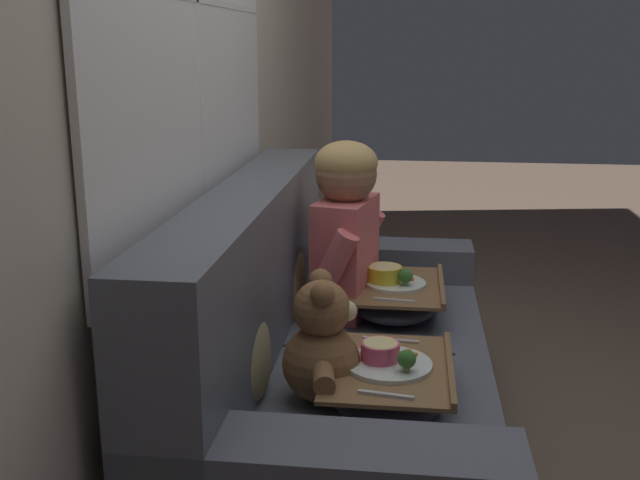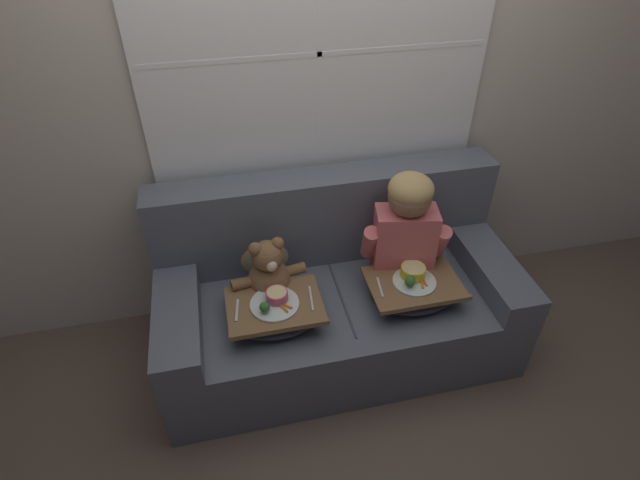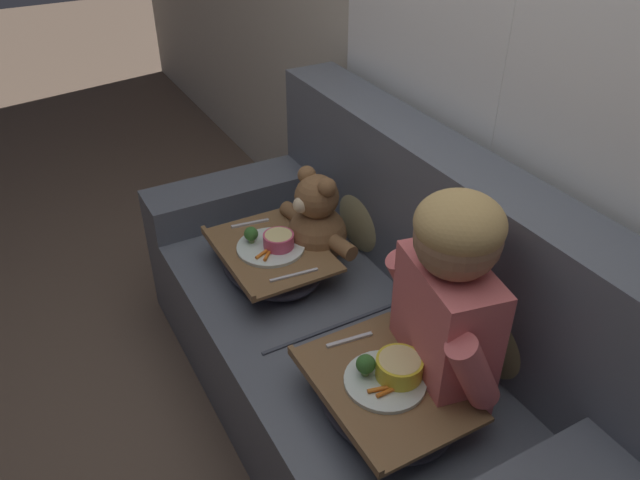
{
  "view_description": "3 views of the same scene",
  "coord_description": "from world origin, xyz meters",
  "px_view_note": "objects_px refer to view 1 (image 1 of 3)",
  "views": [
    {
      "loc": [
        -2.28,
        -0.18,
        1.41
      ],
      "look_at": [
        0.13,
        0.12,
        0.77
      ],
      "focal_mm": 42.0,
      "sensor_mm": 36.0,
      "label": 1
    },
    {
      "loc": [
        -0.53,
        -1.86,
        2.3
      ],
      "look_at": [
        -0.07,
        0.14,
        0.69
      ],
      "focal_mm": 28.0,
      "sensor_mm": 36.0,
      "label": 2
    },
    {
      "loc": [
        1.31,
        -0.86,
        1.81
      ],
      "look_at": [
        -0.14,
        -0.06,
        0.69
      ],
      "focal_mm": 35.0,
      "sensor_mm": 36.0,
      "label": 3
    }
  ],
  "objects_px": {
    "throw_pillow_behind_teddy": "(247,341)",
    "throw_pillow_behind_child": "(289,267)",
    "lap_tray_child": "(395,297)",
    "teddy_bear": "(323,348)",
    "lap_tray_teddy": "(388,382)",
    "couch": "(329,376)",
    "child_figure": "(346,220)"
  },
  "relations": [
    {
      "from": "throw_pillow_behind_teddy",
      "to": "lap_tray_child",
      "type": "height_order",
      "value": "throw_pillow_behind_teddy"
    },
    {
      "from": "throw_pillow_behind_teddy",
      "to": "lap_tray_child",
      "type": "relative_size",
      "value": 0.74
    },
    {
      "from": "teddy_bear",
      "to": "lap_tray_teddy",
      "type": "bearing_deg",
      "value": -90.19
    },
    {
      "from": "couch",
      "to": "lap_tray_teddy",
      "type": "relative_size",
      "value": 4.03
    },
    {
      "from": "child_figure",
      "to": "teddy_bear",
      "type": "bearing_deg",
      "value": -179.69
    },
    {
      "from": "throw_pillow_behind_child",
      "to": "teddy_bear",
      "type": "relative_size",
      "value": 0.91
    },
    {
      "from": "couch",
      "to": "lap_tray_child",
      "type": "distance_m",
      "value": 0.45
    },
    {
      "from": "throw_pillow_behind_teddy",
      "to": "lap_tray_child",
      "type": "bearing_deg",
      "value": -28.63
    },
    {
      "from": "couch",
      "to": "lap_tray_child",
      "type": "bearing_deg",
      "value": -29.42
    },
    {
      "from": "throw_pillow_behind_teddy",
      "to": "throw_pillow_behind_child",
      "type": "bearing_deg",
      "value": 0.0
    },
    {
      "from": "lap_tray_child",
      "to": "lap_tray_teddy",
      "type": "relative_size",
      "value": 1.01
    },
    {
      "from": "teddy_bear",
      "to": "lap_tray_child",
      "type": "height_order",
      "value": "teddy_bear"
    },
    {
      "from": "throw_pillow_behind_teddy",
      "to": "lap_tray_child",
      "type": "distance_m",
      "value": 0.83
    },
    {
      "from": "throw_pillow_behind_child",
      "to": "lap_tray_teddy",
      "type": "distance_m",
      "value": 0.83
    },
    {
      "from": "child_figure",
      "to": "lap_tray_teddy",
      "type": "height_order",
      "value": "child_figure"
    },
    {
      "from": "couch",
      "to": "teddy_bear",
      "type": "bearing_deg",
      "value": -176.26
    },
    {
      "from": "lap_tray_child",
      "to": "lap_tray_teddy",
      "type": "bearing_deg",
      "value": -179.89
    },
    {
      "from": "couch",
      "to": "child_figure",
      "type": "height_order",
      "value": "child_figure"
    },
    {
      "from": "teddy_bear",
      "to": "throw_pillow_behind_child",
      "type": "bearing_deg",
      "value": 16.53
    },
    {
      "from": "couch",
      "to": "throw_pillow_behind_child",
      "type": "bearing_deg",
      "value": 27.82
    },
    {
      "from": "couch",
      "to": "lap_tray_child",
      "type": "relative_size",
      "value": 3.98
    },
    {
      "from": "couch",
      "to": "teddy_bear",
      "type": "distance_m",
      "value": 0.44
    },
    {
      "from": "lap_tray_teddy",
      "to": "couch",
      "type": "bearing_deg",
      "value": 29.59
    },
    {
      "from": "teddy_bear",
      "to": "lap_tray_child",
      "type": "bearing_deg",
      "value": -14.01
    },
    {
      "from": "throw_pillow_behind_child",
      "to": "lap_tray_child",
      "type": "bearing_deg",
      "value": -90.04
    },
    {
      "from": "throw_pillow_behind_teddy",
      "to": "child_figure",
      "type": "relative_size",
      "value": 0.55
    },
    {
      "from": "teddy_bear",
      "to": "lap_tray_teddy",
      "type": "relative_size",
      "value": 0.85
    },
    {
      "from": "lap_tray_child",
      "to": "teddy_bear",
      "type": "bearing_deg",
      "value": 165.99
    },
    {
      "from": "lap_tray_teddy",
      "to": "teddy_bear",
      "type": "bearing_deg",
      "value": 89.81
    },
    {
      "from": "couch",
      "to": "throw_pillow_behind_teddy",
      "type": "bearing_deg",
      "value": 152.18
    },
    {
      "from": "child_figure",
      "to": "throw_pillow_behind_teddy",
      "type": "bearing_deg",
      "value": 163.77
    },
    {
      "from": "throw_pillow_behind_child",
      "to": "lap_tray_child",
      "type": "xyz_separation_m",
      "value": [
        -0.0,
        -0.4,
        -0.1
      ]
    }
  ]
}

